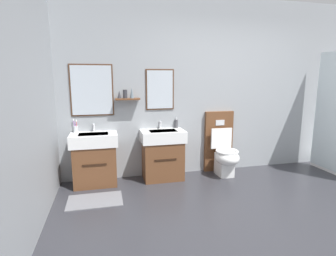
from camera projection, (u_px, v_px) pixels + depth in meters
The scene contains 10 objects.
ground_plane at pixel (302, 233), 2.77m from camera, with size 6.68×5.26×0.10m, color #2D2D33.
wall_back at pixel (224, 87), 4.38m from camera, with size 5.48×0.27×2.77m.
bath_mat at pixel (95, 201), 3.37m from camera, with size 0.68×0.44×0.01m, color slate.
vanity_sink_left at pixel (95, 158), 3.85m from camera, with size 0.66×0.44×0.76m.
tap_on_left_sink at pixel (94, 127), 3.92m from camera, with size 0.03×0.13×0.11m.
vanity_sink_right at pixel (163, 154), 4.08m from camera, with size 0.66×0.44×0.76m.
tap_on_right_sink at pixel (160, 124), 4.15m from camera, with size 0.03×0.13×0.11m.
toilet at pixel (223, 151), 4.29m from camera, with size 0.48×0.62×1.00m.
toothbrush_cup at pixel (76, 129), 3.85m from camera, with size 0.07×0.07×0.20m.
soap_dispenser at pixel (176, 123), 4.20m from camera, with size 0.06×0.06×0.17m.
Camera 1 is at (-1.95, -2.12, 1.53)m, focal length 28.49 mm.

